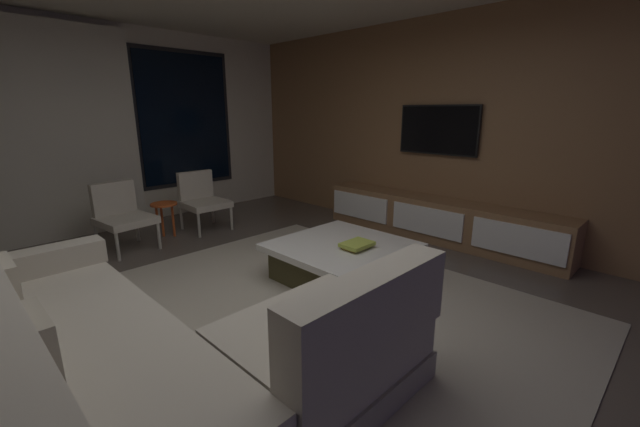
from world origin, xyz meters
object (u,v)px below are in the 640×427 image
at_px(side_stool, 164,210).
at_px(media_console, 439,221).
at_px(sectional_couch, 150,356).
at_px(mounted_tv, 438,130).
at_px(coffee_table, 342,261).
at_px(book_stack_on_coffee_table, 357,245).
at_px(accent_chair_near_window, 202,198).
at_px(accent_chair_by_curtain, 122,213).

xyz_separation_m(side_stool, media_console, (2.37, -2.51, -0.12)).
distance_m(sectional_couch, mounted_tv, 4.04).
distance_m(coffee_table, media_console, 1.73).
relative_size(sectional_couch, mounted_tv, 2.39).
height_order(sectional_couch, media_console, sectional_couch).
relative_size(book_stack_on_coffee_table, accent_chair_near_window, 0.37).
relative_size(accent_chair_near_window, side_stool, 1.70).
xyz_separation_m(accent_chair_by_curtain, media_console, (2.88, -2.47, -0.18)).
bearing_deg(side_stool, accent_chair_by_curtain, -175.53).
relative_size(sectional_couch, accent_chair_by_curtain, 3.21).
bearing_deg(side_stool, mounted_tv, -42.17).
distance_m(sectional_couch, coffee_table, 1.99).
distance_m(media_console, mounted_tv, 1.13).
distance_m(accent_chair_near_window, media_console, 3.14).
relative_size(book_stack_on_coffee_table, accent_chair_by_curtain, 0.37).
distance_m(accent_chair_by_curtain, media_console, 3.80).
bearing_deg(coffee_table, side_stool, 104.75).
height_order(coffee_table, accent_chair_by_curtain, accent_chair_by_curtain).
distance_m(coffee_table, side_stool, 2.52).
xyz_separation_m(sectional_couch, media_console, (3.69, 0.26, -0.04)).
relative_size(side_stool, media_console, 0.15).
relative_size(coffee_table, side_stool, 2.52).
bearing_deg(accent_chair_by_curtain, sectional_couch, -106.43).
height_order(coffee_table, media_console, media_console).
distance_m(book_stack_on_coffee_table, accent_chair_by_curtain, 2.82).
bearing_deg(side_stool, book_stack_on_coffee_table, -76.13).
distance_m(sectional_couch, accent_chair_by_curtain, 2.85).
bearing_deg(media_console, accent_chair_by_curtain, 139.44).
height_order(sectional_couch, accent_chair_near_window, sectional_couch).
distance_m(coffee_table, mounted_tv, 2.24).
height_order(sectional_couch, mounted_tv, mounted_tv).
bearing_deg(accent_chair_near_window, coffee_table, -87.98).
bearing_deg(accent_chair_near_window, mounted_tv, -49.73).
bearing_deg(mounted_tv, media_console, -132.43).
bearing_deg(mounted_tv, accent_chair_by_curtain, 143.47).
bearing_deg(sectional_couch, coffee_table, 9.89).
bearing_deg(book_stack_on_coffee_table, coffee_table, 91.20).
distance_m(accent_chair_near_window, accent_chair_by_curtain, 1.07).
bearing_deg(coffee_table, book_stack_on_coffee_table, -88.80).
bearing_deg(accent_chair_near_window, media_console, -54.59).
height_order(book_stack_on_coffee_table, accent_chair_by_curtain, accent_chair_by_curtain).
relative_size(book_stack_on_coffee_table, media_console, 0.09).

